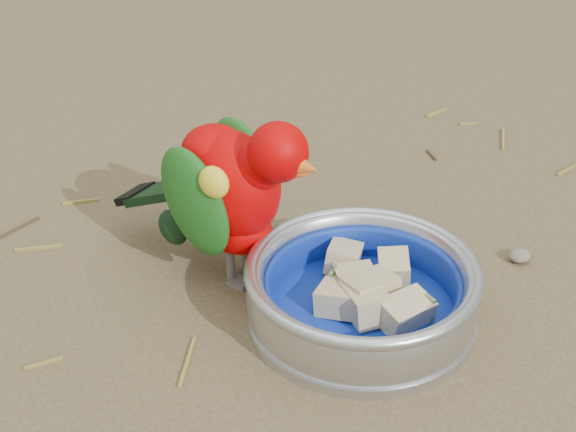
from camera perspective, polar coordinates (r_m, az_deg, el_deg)
name	(u,v)px	position (r m, az deg, el deg)	size (l,w,h in m)	color
ground	(359,381)	(0.76, 4.61, -10.61)	(60.00, 60.00, 0.00)	brown
food_bowl	(361,314)	(0.82, 4.75, -6.34)	(0.21, 0.21, 0.02)	#B2B2BA
bowl_wall	(363,288)	(0.80, 4.84, -4.65)	(0.21, 0.21, 0.04)	#B2B2BA
fruit_wedges	(362,294)	(0.81, 4.82, -5.05)	(0.13, 0.13, 0.03)	tan
lory_parrot	(233,200)	(0.84, -3.59, 1.06)	(0.10, 0.21, 0.17)	#B90001
ground_debris	(323,325)	(0.81, 2.25, -7.07)	(0.90, 0.80, 0.01)	olive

